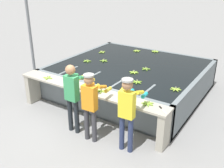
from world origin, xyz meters
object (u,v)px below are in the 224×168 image
Objects in this scene: banana_bunch_floating_5 at (137,82)px; banana_bunch_floating_6 at (146,69)px; banana_bunch_floating_7 at (176,89)px; banana_bunch_floating_8 at (137,51)px; banana_bunch_ledge_0 at (101,91)px; banana_bunch_floating_4 at (134,72)px; knife_0 at (162,109)px; banana_bunch_floating_0 at (104,61)px; worker_1 at (91,101)px; banana_bunch_floating_1 at (102,52)px; banana_bunch_floating_3 at (87,61)px; banana_bunch_ledge_1 at (148,103)px; banana_bunch_ledge_2 at (48,78)px; banana_bunch_floating_2 at (155,51)px; worker_0 at (73,93)px; worker_2 at (128,108)px; support_post_left at (30,36)px.

banana_bunch_floating_5 is 1.02× the size of banana_bunch_floating_6.
banana_bunch_floating_6 and banana_bunch_floating_7 have the same top height.
banana_bunch_ledge_0 is at bearing -75.33° from banana_bunch_floating_8.
banana_bunch_floating_4 is 1.02× the size of knife_0.
banana_bunch_ledge_0 is at bearing -56.91° from banana_bunch_floating_0.
banana_bunch_floating_0 is at bearing 119.18° from worker_1.
banana_bunch_floating_1 is 0.99× the size of banana_bunch_floating_3.
banana_bunch_floating_5 is (0.27, 1.60, -0.05)m from worker_1.
banana_bunch_floating_1 is 4.09m from banana_bunch_ledge_1.
banana_bunch_floating_4 is 0.47m from banana_bunch_floating_6.
banana_bunch_floating_0 is 1.46m from banana_bunch_floating_6.
banana_bunch_ledge_0 is at bearing 3.38° from banana_bunch_ledge_2.
banana_bunch_ledge_1 reaches higher than knife_0.
banana_bunch_floating_4 is at bearing -109.23° from banana_bunch_floating_6.
worker_1 reaches higher than banana_bunch_floating_2.
banana_bunch_floating_4 is at bearing 78.73° from worker_0.
worker_1 is 5.79× the size of banana_bunch_floating_6.
banana_bunch_floating_1 is at bearing 153.83° from banana_bunch_floating_7.
banana_bunch_floating_1 is 0.97× the size of banana_bunch_floating_5.
worker_0 is 2.15m from banana_bunch_floating_4.
knife_0 is at bearing -26.78° from banana_bunch_floating_3.
worker_2 is 5.96× the size of banana_bunch_floating_6.
banana_bunch_ledge_2 is at bearing -153.58° from banana_bunch_floating_5.
support_post_left is at bearing -135.71° from banana_bunch_floating_8.
banana_bunch_floating_3 is at bearing 153.22° from knife_0.
banana_bunch_floating_5 is (0.82, 1.53, -0.09)m from worker_0.
banana_bunch_floating_4 is at bearing -63.89° from banana_bunch_floating_8.
support_post_left reaches higher than banana_bunch_floating_7.
banana_bunch_floating_3 is at bearing 151.14° from banana_bunch_ledge_1.
banana_bunch_floating_4 and banana_bunch_floating_6 have the same top height.
banana_bunch_ledge_2 is at bearing -30.96° from support_post_left.
banana_bunch_floating_2 is 1.01× the size of banana_bunch_ledge_2.
worker_2 is 2.64m from banana_bunch_floating_6.
banana_bunch_floating_3 and banana_bunch_floating_4 have the same top height.
banana_bunch_ledge_1 and banana_bunch_ledge_2 have the same top height.
banana_bunch_floating_4 is (-0.13, 2.17, -0.05)m from worker_1.
banana_bunch_ledge_1 is 0.35m from knife_0.
support_post_left reaches higher than banana_bunch_ledge_2.
banana_bunch_floating_8 is at bearing 118.25° from banana_bunch_floating_5.
banana_bunch_floating_1 is 2.20m from banana_bunch_floating_6.
banana_bunch_floating_5 is 1.06m from banana_bunch_ledge_0.
worker_1 is at bearing -126.57° from banana_bunch_floating_7.
banana_bunch_ledge_0 is 3.70m from support_post_left.
banana_bunch_floating_8 is at bearing 44.29° from support_post_left.
banana_bunch_floating_7 is 1.00× the size of banana_bunch_ledge_0.
support_post_left is (-2.58, -2.51, 0.69)m from banana_bunch_floating_8.
banana_bunch_floating_0 is (-2.29, 2.47, -0.08)m from worker_2.
banana_bunch_floating_6 is at bearing 117.30° from banana_bunch_ledge_1.
banana_bunch_floating_2 is at bearing 96.54° from worker_1.
banana_bunch_floating_8 is (0.95, 0.81, -0.00)m from banana_bunch_floating_1.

